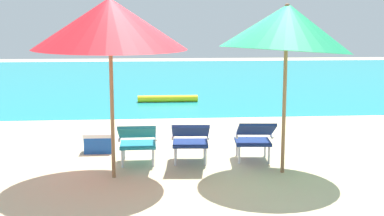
{
  "coord_description": "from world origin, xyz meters",
  "views": [
    {
      "loc": [
        -0.65,
        -7.32,
        2.01
      ],
      "look_at": [
        0.0,
        0.23,
        0.75
      ],
      "focal_mm": 46.35,
      "sensor_mm": 36.0,
      "label": 1
    }
  ],
  "objects_px": {
    "swim_buoy": "(168,99)",
    "lounge_chair_center": "(190,138)",
    "cooler_box": "(99,142)",
    "beach_umbrella_right": "(287,27)",
    "lounge_chair_left": "(138,139)",
    "lounge_chair_right": "(254,136)",
    "beach_umbrella_left": "(110,24)"
  },
  "relations": [
    {
      "from": "swim_buoy",
      "to": "cooler_box",
      "type": "height_order",
      "value": "cooler_box"
    },
    {
      "from": "lounge_chair_center",
      "to": "lounge_chair_left",
      "type": "bearing_deg",
      "value": -178.51
    },
    {
      "from": "lounge_chair_left",
      "to": "beach_umbrella_right",
      "type": "relative_size",
      "value": 0.36
    },
    {
      "from": "swim_buoy",
      "to": "lounge_chair_center",
      "type": "height_order",
      "value": "lounge_chair_center"
    },
    {
      "from": "beach_umbrella_left",
      "to": "swim_buoy",
      "type": "bearing_deg",
      "value": 81.6
    },
    {
      "from": "lounge_chair_center",
      "to": "beach_umbrella_right",
      "type": "relative_size",
      "value": 0.38
    },
    {
      "from": "swim_buoy",
      "to": "cooler_box",
      "type": "bearing_deg",
      "value": -104.05
    },
    {
      "from": "lounge_chair_center",
      "to": "lounge_chair_right",
      "type": "distance_m",
      "value": 0.94
    },
    {
      "from": "lounge_chair_left",
      "to": "lounge_chair_right",
      "type": "height_order",
      "value": "same"
    },
    {
      "from": "lounge_chair_right",
      "to": "beach_umbrella_left",
      "type": "distance_m",
      "value": 2.65
    },
    {
      "from": "swim_buoy",
      "to": "lounge_chair_right",
      "type": "height_order",
      "value": "lounge_chair_right"
    },
    {
      "from": "lounge_chair_left",
      "to": "beach_umbrella_right",
      "type": "height_order",
      "value": "beach_umbrella_right"
    },
    {
      "from": "lounge_chair_left",
      "to": "beach_umbrella_right",
      "type": "bearing_deg",
      "value": -13.19
    },
    {
      "from": "swim_buoy",
      "to": "beach_umbrella_left",
      "type": "bearing_deg",
      "value": -98.4
    },
    {
      "from": "swim_buoy",
      "to": "lounge_chair_left",
      "type": "bearing_deg",
      "value": -96.2
    },
    {
      "from": "lounge_chair_right",
      "to": "cooler_box",
      "type": "distance_m",
      "value": 2.51
    },
    {
      "from": "lounge_chair_center",
      "to": "beach_umbrella_right",
      "type": "height_order",
      "value": "beach_umbrella_right"
    },
    {
      "from": "swim_buoy",
      "to": "beach_umbrella_left",
      "type": "relative_size",
      "value": 0.67
    },
    {
      "from": "lounge_chair_left",
      "to": "beach_umbrella_left",
      "type": "bearing_deg",
      "value": -122.0
    },
    {
      "from": "cooler_box",
      "to": "beach_umbrella_right",
      "type": "bearing_deg",
      "value": -27.22
    },
    {
      "from": "swim_buoy",
      "to": "lounge_chair_left",
      "type": "xyz_separation_m",
      "value": [
        -0.66,
        -6.09,
        0.31
      ]
    },
    {
      "from": "lounge_chair_center",
      "to": "cooler_box",
      "type": "bearing_deg",
      "value": 148.19
    },
    {
      "from": "lounge_chair_left",
      "to": "lounge_chair_center",
      "type": "xyz_separation_m",
      "value": [
        0.76,
        0.02,
        0.0
      ]
    },
    {
      "from": "lounge_chair_left",
      "to": "beach_umbrella_left",
      "type": "height_order",
      "value": "beach_umbrella_left"
    },
    {
      "from": "lounge_chair_center",
      "to": "lounge_chair_right",
      "type": "height_order",
      "value": "same"
    },
    {
      "from": "beach_umbrella_left",
      "to": "beach_umbrella_right",
      "type": "relative_size",
      "value": 0.98
    },
    {
      "from": "lounge_chair_center",
      "to": "lounge_chair_right",
      "type": "relative_size",
      "value": 0.99
    },
    {
      "from": "lounge_chair_right",
      "to": "beach_umbrella_left",
      "type": "bearing_deg",
      "value": -165.06
    },
    {
      "from": "beach_umbrella_left",
      "to": "cooler_box",
      "type": "xyz_separation_m",
      "value": [
        -0.33,
        1.39,
        -1.87
      ]
    },
    {
      "from": "lounge_chair_center",
      "to": "lounge_chair_right",
      "type": "xyz_separation_m",
      "value": [
        0.94,
        0.02,
        0.0
      ]
    },
    {
      "from": "lounge_chair_right",
      "to": "beach_umbrella_left",
      "type": "height_order",
      "value": "beach_umbrella_left"
    },
    {
      "from": "beach_umbrella_left",
      "to": "cooler_box",
      "type": "distance_m",
      "value": 2.36
    }
  ]
}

